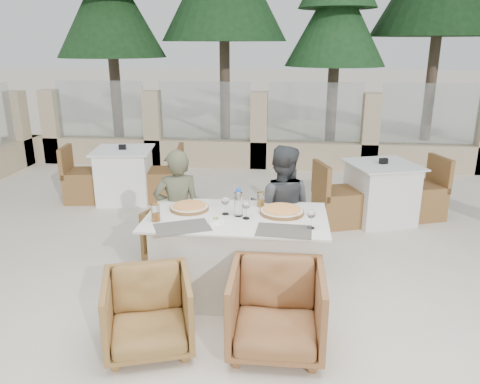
# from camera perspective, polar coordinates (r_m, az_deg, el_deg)

# --- Properties ---
(ground) EXTENTS (80.00, 80.00, 0.00)m
(ground) POSITION_cam_1_polar(r_m,az_deg,el_deg) (4.38, -2.07, -12.92)
(ground) COLOR silver
(ground) RESTS_ON ground
(sand_patch) EXTENTS (30.00, 16.00, 0.01)m
(sand_patch) POSITION_cam_1_polar(r_m,az_deg,el_deg) (17.88, 4.30, 10.47)
(sand_patch) COLOR beige
(sand_patch) RESTS_ON ground
(perimeter_wall_far) EXTENTS (10.00, 0.34, 1.60)m
(perimeter_wall_far) POSITION_cam_1_polar(r_m,az_deg,el_deg) (8.67, 2.34, 8.16)
(perimeter_wall_far) COLOR #C5AF8B
(perimeter_wall_far) RESTS_ON ground
(pine_far_left) EXTENTS (2.42, 2.42, 5.50)m
(pine_far_left) POSITION_cam_1_polar(r_m,az_deg,el_deg) (11.48, -15.55, 19.67)
(pine_far_left) COLOR #1A3E1B
(pine_far_left) RESTS_ON ground
(pine_centre) EXTENTS (2.20, 2.20, 5.00)m
(pine_centre) POSITION_cam_1_polar(r_m,az_deg,el_deg) (10.98, 11.63, 18.74)
(pine_centre) COLOR #204C23
(pine_centre) RESTS_ON ground
(dining_table) EXTENTS (1.60, 0.90, 0.77)m
(dining_table) POSITION_cam_1_polar(r_m,az_deg,el_deg) (4.29, -0.43, -7.78)
(dining_table) COLOR silver
(dining_table) RESTS_ON ground
(placemat_near_left) EXTENTS (0.53, 0.46, 0.00)m
(placemat_near_left) POSITION_cam_1_polar(r_m,az_deg,el_deg) (3.93, -7.05, -4.27)
(placemat_near_left) COLOR #565049
(placemat_near_left) RESTS_ON dining_table
(placemat_near_right) EXTENTS (0.47, 0.32, 0.00)m
(placemat_near_right) POSITION_cam_1_polar(r_m,az_deg,el_deg) (3.84, 5.39, -4.71)
(placemat_near_right) COLOR #4F4B44
(placemat_near_right) RESTS_ON dining_table
(pizza_left) EXTENTS (0.41, 0.41, 0.05)m
(pizza_left) POSITION_cam_1_polar(r_m,az_deg,el_deg) (4.32, -6.18, -1.86)
(pizza_left) COLOR #CC551B
(pizza_left) RESTS_ON dining_table
(pizza_right) EXTENTS (0.48, 0.48, 0.05)m
(pizza_right) POSITION_cam_1_polar(r_m,az_deg,el_deg) (4.22, 5.12, -2.29)
(pizza_right) COLOR orange
(pizza_right) RESTS_ON dining_table
(water_bottle) EXTENTS (0.09, 0.09, 0.26)m
(water_bottle) POSITION_cam_1_polar(r_m,az_deg,el_deg) (4.11, -0.18, -1.24)
(water_bottle) COLOR #A7C5DC
(water_bottle) RESTS_ON dining_table
(wine_glass_centre) EXTENTS (0.10, 0.10, 0.18)m
(wine_glass_centre) POSITION_cam_1_polar(r_m,az_deg,el_deg) (4.16, -1.79, -1.54)
(wine_glass_centre) COLOR silver
(wine_glass_centre) RESTS_ON dining_table
(wine_glass_near) EXTENTS (0.10, 0.10, 0.18)m
(wine_glass_near) POSITION_cam_1_polar(r_m,az_deg,el_deg) (4.06, 0.75, -2.04)
(wine_glass_near) COLOR white
(wine_glass_near) RESTS_ON dining_table
(wine_glass_corner) EXTENTS (0.08, 0.08, 0.18)m
(wine_glass_corner) POSITION_cam_1_polar(r_m,az_deg,el_deg) (3.89, 8.67, -3.14)
(wine_glass_corner) COLOR white
(wine_glass_corner) RESTS_ON dining_table
(beer_glass_left) EXTENTS (0.10, 0.10, 0.15)m
(beer_glass_left) POSITION_cam_1_polar(r_m,az_deg,el_deg) (4.07, -10.26, -2.50)
(beer_glass_left) COLOR #C4701B
(beer_glass_left) RESTS_ON dining_table
(beer_glass_right) EXTENTS (0.07, 0.07, 0.14)m
(beer_glass_right) POSITION_cam_1_polar(r_m,az_deg,el_deg) (4.37, 2.54, -0.90)
(beer_glass_right) COLOR orange
(beer_glass_right) RESTS_ON dining_table
(olive_dish) EXTENTS (0.12, 0.12, 0.04)m
(olive_dish) POSITION_cam_1_polar(r_m,az_deg,el_deg) (4.00, -2.98, -3.43)
(olive_dish) COLOR white
(olive_dish) RESTS_ON dining_table
(armchair_far_left) EXTENTS (0.84, 0.86, 0.62)m
(armchair_far_left) POSITION_cam_1_polar(r_m,az_deg,el_deg) (4.99, -6.71, -5.10)
(armchair_far_left) COLOR olive
(armchair_far_left) RESTS_ON ground
(armchair_far_right) EXTENTS (0.74, 0.75, 0.54)m
(armchair_far_right) POSITION_cam_1_polar(r_m,az_deg,el_deg) (4.87, 4.12, -6.08)
(armchair_far_right) COLOR #976337
(armchair_far_right) RESTS_ON ground
(armchair_near_left) EXTENTS (0.80, 0.82, 0.60)m
(armchair_near_left) POSITION_cam_1_polar(r_m,az_deg,el_deg) (3.70, -11.12, -14.21)
(armchair_near_left) COLOR olive
(armchair_near_left) RESTS_ON ground
(armchair_near_right) EXTENTS (0.70, 0.72, 0.66)m
(armchair_near_right) POSITION_cam_1_polar(r_m,az_deg,el_deg) (3.62, 4.44, -14.11)
(armchair_near_right) COLOR brown
(armchair_near_right) RESTS_ON ground
(diner_left) EXTENTS (0.54, 0.45, 1.27)m
(diner_left) POSITION_cam_1_polar(r_m,az_deg,el_deg) (4.66, -7.58, -2.49)
(diner_left) COLOR #4D503A
(diner_left) RESTS_ON ground
(diner_right) EXTENTS (0.68, 0.55, 1.30)m
(diner_right) POSITION_cam_1_polar(r_m,az_deg,el_deg) (4.67, 5.02, -2.14)
(diner_right) COLOR #3B3E40
(diner_right) RESTS_ON ground
(bg_table_a) EXTENTS (1.74, 1.04, 0.77)m
(bg_table_a) POSITION_cam_1_polar(r_m,az_deg,el_deg) (7.07, -13.88, 2.01)
(bg_table_a) COLOR white
(bg_table_a) RESTS_ON ground
(bg_table_b) EXTENTS (1.82, 1.30, 0.77)m
(bg_table_b) POSITION_cam_1_polar(r_m,az_deg,el_deg) (6.33, 16.76, -0.06)
(bg_table_b) COLOR silver
(bg_table_b) RESTS_ON ground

